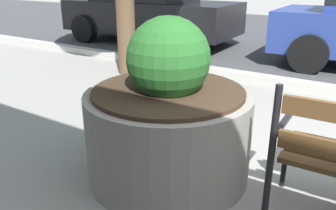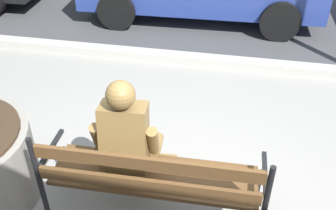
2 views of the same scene
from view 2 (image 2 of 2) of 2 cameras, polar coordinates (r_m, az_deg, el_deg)
The scene contains 3 objects.
curb_stone at distance 5.72m, azimuth 5.32°, elevation 6.59°, with size 60.00×0.20×0.12m, color #B2AFA8.
park_bench at distance 3.15m, azimuth -2.44°, elevation -10.46°, with size 1.81×0.57×0.95m.
bronze_statue_seated at distance 3.26m, azimuth -5.40°, elevation -5.74°, with size 0.62×0.79×1.37m.
Camera 2 is at (0.43, -2.10, 2.80)m, focal length 41.63 mm.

